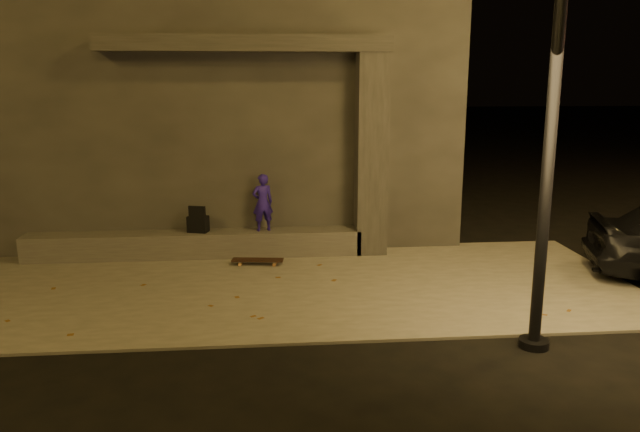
{
  "coord_description": "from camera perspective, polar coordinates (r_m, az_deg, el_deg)",
  "views": [
    {
      "loc": [
        -0.22,
        -7.31,
        3.23
      ],
      "look_at": [
        0.62,
        2.0,
        1.13
      ],
      "focal_mm": 35.0,
      "sensor_mm": 36.0,
      "label": 1
    }
  ],
  "objects": [
    {
      "name": "skateboard",
      "position": [
        10.86,
        -5.73,
        -4.06
      ],
      "size": [
        0.91,
        0.34,
        0.1
      ],
      "rotation": [
        0.0,
        0.0,
        -0.13
      ],
      "color": "black",
      "rests_on": "sidewalk"
    },
    {
      "name": "sidewalk",
      "position": [
        9.85,
        -3.59,
        -6.41
      ],
      "size": [
        11.0,
        4.4,
        0.04
      ],
      "primitive_type": "cube",
      "color": "#635F57",
      "rests_on": "ground"
    },
    {
      "name": "backpack",
      "position": [
        11.42,
        -11.08,
        -0.61
      ],
      "size": [
        0.4,
        0.32,
        0.5
      ],
      "rotation": [
        0.0,
        0.0,
        -0.29
      ],
      "color": "black",
      "rests_on": "ledge"
    },
    {
      "name": "canopy",
      "position": [
        11.12,
        -6.82,
        15.39
      ],
      "size": [
        5.0,
        0.7,
        0.28
      ],
      "primitive_type": "cube",
      "color": "#33302E",
      "rests_on": "column"
    },
    {
      "name": "column",
      "position": [
        11.31,
        4.7,
        5.54
      ],
      "size": [
        0.55,
        0.55,
        3.6
      ],
      "primitive_type": "cube",
      "color": "#33302E",
      "rests_on": "sidewalk"
    },
    {
      "name": "ledge",
      "position": [
        11.52,
        -11.35,
        -2.53
      ],
      "size": [
        6.0,
        0.55,
        0.45
      ],
      "primitive_type": "cube",
      "color": "#4A4743",
      "rests_on": "sidewalk"
    },
    {
      "name": "skateboarder",
      "position": [
        11.28,
        -5.26,
        1.24
      ],
      "size": [
        0.43,
        0.34,
        1.04
      ],
      "primitive_type": "imported",
      "rotation": [
        0.0,
        0.0,
        3.4
      ],
      "color": "#261693",
      "rests_on": "ledge"
    },
    {
      "name": "building",
      "position": [
        13.84,
        -8.49,
        9.93
      ],
      "size": [
        9.0,
        5.1,
        5.22
      ],
      "color": "#33302E",
      "rests_on": "ground"
    },
    {
      "name": "ground",
      "position": [
        7.99,
        -3.17,
        -11.22
      ],
      "size": [
        120.0,
        120.0,
        0.0
      ],
      "primitive_type": "plane",
      "color": "black",
      "rests_on": "ground"
    }
  ]
}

